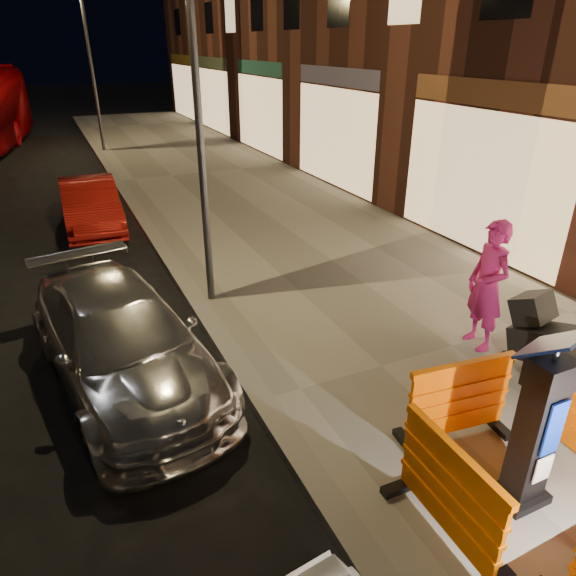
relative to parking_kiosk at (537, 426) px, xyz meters
name	(u,v)px	position (x,y,z in m)	size (l,w,h in m)	color
ground_plane	(264,409)	(-1.69, 2.47, -1.05)	(120.00, 120.00, 0.00)	black
sidewalk	(451,350)	(1.31, 2.47, -0.97)	(6.00, 60.00, 0.15)	gray
kerb	(264,404)	(-1.69, 2.47, -0.97)	(0.30, 60.00, 0.15)	slate
parking_kiosk	(537,426)	(0.00, 0.00, 0.00)	(0.57, 0.57, 1.80)	black
barrier_back	(459,401)	(0.00, 0.95, -0.40)	(1.28, 0.53, 1.00)	#F06300
barrier_kerbside	(449,493)	(-0.95, 0.00, -0.40)	(1.28, 0.53, 1.00)	#F06300
car_silver	(129,380)	(-3.14, 3.82, -1.05)	(1.78, 4.37, 1.27)	silver
car_red	(95,228)	(-2.86, 10.71, -1.05)	(1.27, 3.63, 1.20)	maroon
man	(488,286)	(1.68, 2.35, 0.06)	(0.70, 0.46, 1.91)	#B31E6C
stroller	(545,339)	(1.88, 1.45, -0.36)	(0.56, 0.86, 1.08)	black
street_lamp_mid	(199,119)	(-1.44, 5.47, 2.10)	(0.12, 0.12, 6.00)	#3F3F44
street_lamp_far	(92,72)	(-1.44, 20.47, 2.10)	(0.12, 0.12, 6.00)	#3F3F44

